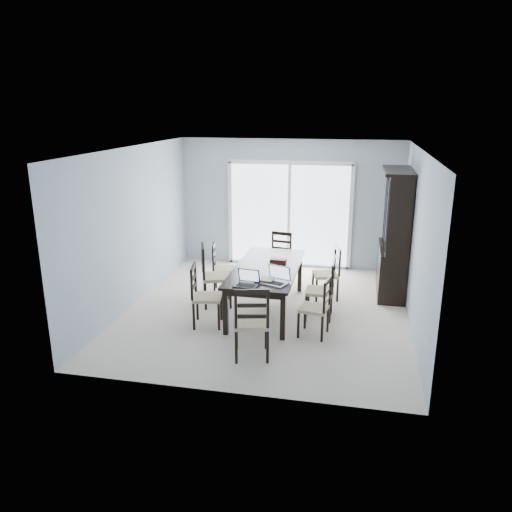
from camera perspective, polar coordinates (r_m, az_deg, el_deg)
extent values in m
plane|color=beige|center=(8.23, 1.21, -6.23)|extent=(5.00, 5.00, 0.00)
plane|color=white|center=(7.60, 1.33, 12.13)|extent=(5.00, 5.00, 0.00)
cube|color=#9BABB9|center=(10.23, 3.84, 5.94)|extent=(4.50, 0.02, 2.60)
cube|color=#9BABB9|center=(8.50, -13.83, 3.27)|extent=(0.02, 5.00, 2.60)
cube|color=#9BABB9|center=(7.74, 17.88, 1.63)|extent=(0.02, 5.00, 2.60)
cube|color=gray|center=(11.51, 4.41, 0.24)|extent=(4.50, 2.00, 0.10)
cube|color=#99999E|center=(12.32, 5.08, 4.21)|extent=(4.50, 0.06, 1.10)
cube|color=black|center=(7.97, 1.24, -1.39)|extent=(1.00, 2.20, 0.04)
cube|color=black|center=(7.99, 1.24, -1.80)|extent=(0.88, 2.08, 0.10)
cube|color=black|center=(7.28, -3.50, -6.46)|extent=(0.07, 0.07, 0.69)
cube|color=black|center=(7.12, 3.08, -7.01)|extent=(0.07, 0.07, 0.69)
cube|color=black|center=(9.10, -0.22, -1.61)|extent=(0.07, 0.07, 0.69)
cube|color=black|center=(8.98, 5.04, -1.94)|extent=(0.07, 0.07, 0.69)
cube|color=black|center=(9.16, 15.17, -1.57)|extent=(0.45, 1.30, 0.85)
cube|color=black|center=(8.89, 15.88, 5.01)|extent=(0.38, 1.30, 1.30)
cube|color=black|center=(8.79, 16.04, 9.33)|extent=(0.50, 1.38, 0.05)
cube|color=black|center=(8.47, 14.74, 4.54)|extent=(0.02, 0.36, 1.18)
cube|color=black|center=(8.88, 14.63, 5.09)|extent=(0.02, 0.36, 1.18)
cube|color=black|center=(9.29, 14.52, 5.60)|extent=(0.02, 0.36, 1.18)
cube|color=silver|center=(10.26, 3.80, 4.55)|extent=(2.40, 0.02, 2.10)
cube|color=white|center=(10.07, 3.91, 10.60)|extent=(2.52, 0.05, 0.08)
cube|color=white|center=(10.24, 3.79, 4.53)|extent=(0.06, 0.05, 2.10)
cube|color=white|center=(10.51, 3.68, -0.94)|extent=(2.52, 0.05, 0.05)
cube|color=black|center=(7.86, -6.71, -5.81)|extent=(0.04, 0.04, 0.42)
cube|color=black|center=(7.52, -7.11, -6.89)|extent=(0.04, 0.04, 0.42)
cube|color=black|center=(7.82, -3.99, -5.86)|extent=(0.04, 0.04, 0.42)
cube|color=black|center=(7.48, -4.27, -6.96)|extent=(0.04, 0.04, 0.42)
cube|color=tan|center=(7.58, -5.57, -4.73)|extent=(0.48, 0.48, 0.05)
cube|color=black|center=(8.59, -5.91, -3.64)|extent=(0.05, 0.05, 0.46)
cube|color=black|center=(8.21, -5.79, -4.62)|extent=(0.05, 0.05, 0.46)
cube|color=black|center=(8.62, -3.19, -3.52)|extent=(0.05, 0.05, 0.46)
cube|color=black|center=(8.24, -2.94, -4.50)|extent=(0.05, 0.05, 0.46)
cube|color=tan|center=(8.32, -4.50, -2.40)|extent=(0.58, 0.58, 0.05)
cube|color=black|center=(9.18, -4.60, -2.48)|extent=(0.04, 0.04, 0.39)
cube|color=black|center=(8.86, -4.77, -3.21)|extent=(0.04, 0.04, 0.39)
cube|color=black|center=(9.16, -2.43, -2.48)|extent=(0.04, 0.04, 0.39)
cube|color=black|center=(8.83, -2.52, -3.22)|extent=(0.04, 0.04, 0.39)
cube|color=tan|center=(8.94, -3.60, -1.52)|extent=(0.45, 0.45, 0.05)
cube|color=black|center=(7.17, 7.57, -8.28)|extent=(0.04, 0.04, 0.39)
cube|color=black|center=(7.48, 8.22, -7.21)|extent=(0.04, 0.04, 0.39)
cube|color=black|center=(7.25, 4.87, -7.90)|extent=(0.04, 0.04, 0.39)
cube|color=black|center=(7.55, 5.63, -6.86)|extent=(0.04, 0.04, 0.39)
cube|color=tan|center=(7.27, 6.63, -5.97)|extent=(0.44, 0.44, 0.05)
cube|color=black|center=(7.77, 8.44, -6.17)|extent=(0.03, 0.03, 0.42)
cube|color=black|center=(8.11, 8.61, -5.18)|extent=(0.03, 0.03, 0.42)
cube|color=black|center=(7.80, 5.73, -5.99)|extent=(0.03, 0.03, 0.42)
cube|color=black|center=(8.14, 6.02, -5.01)|extent=(0.03, 0.03, 0.42)
cube|color=tan|center=(7.87, 7.26, -4.01)|extent=(0.41, 0.41, 0.05)
cube|color=black|center=(8.62, 9.29, -3.91)|extent=(0.04, 0.04, 0.41)
cube|color=black|center=(8.95, 8.78, -3.10)|extent=(0.04, 0.04, 0.41)
cube|color=black|center=(8.55, 6.93, -3.99)|extent=(0.04, 0.04, 0.41)
cube|color=black|center=(8.88, 6.50, -3.17)|extent=(0.04, 0.04, 0.41)
cube|color=tan|center=(8.67, 7.94, -2.12)|extent=(0.49, 0.49, 0.05)
cube|color=black|center=(6.54, -2.27, -10.40)|extent=(0.04, 0.04, 0.46)
cube|color=black|center=(6.55, 1.32, -10.36)|extent=(0.04, 0.04, 0.46)
cube|color=black|center=(6.90, -2.24, -8.87)|extent=(0.04, 0.04, 0.46)
cube|color=black|center=(6.91, 1.15, -8.83)|extent=(0.04, 0.04, 0.46)
cube|color=tan|center=(6.61, -0.51, -7.62)|extent=(0.54, 0.54, 0.05)
cube|color=black|center=(9.62, 3.92, -1.51)|extent=(0.04, 0.04, 0.41)
cube|color=black|center=(9.72, 1.87, -1.27)|extent=(0.04, 0.04, 0.41)
cube|color=black|center=(9.29, 3.27, -2.17)|extent=(0.04, 0.04, 0.41)
cube|color=black|center=(9.39, 1.16, -1.92)|extent=(0.04, 0.04, 0.41)
cube|color=tan|center=(9.43, 2.57, -0.39)|extent=(0.46, 0.46, 0.05)
cube|color=black|center=(7.12, -1.17, -3.41)|extent=(0.35, 0.27, 0.02)
cube|color=silver|center=(7.08, -1.17, -2.55)|extent=(0.29, 0.08, 0.17)
cube|color=silver|center=(7.22, 2.11, -3.12)|extent=(0.43, 0.37, 0.02)
cube|color=silver|center=(7.18, 2.12, -2.19)|extent=(0.31, 0.15, 0.19)
cube|color=maroon|center=(7.32, 0.93, -2.79)|extent=(0.28, 0.24, 0.03)
cube|color=gold|center=(7.31, 1.01, -2.63)|extent=(0.28, 0.23, 0.01)
cube|color=black|center=(7.09, -0.77, -3.52)|extent=(0.11, 0.07, 0.01)
cube|color=#430D10|center=(8.17, 2.55, -0.56)|extent=(0.27, 0.15, 0.06)
cube|color=brown|center=(11.36, 1.96, 2.47)|extent=(1.89, 1.74, 0.82)
cube|color=gray|center=(11.26, 1.99, 4.64)|extent=(1.94, 1.79, 0.05)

